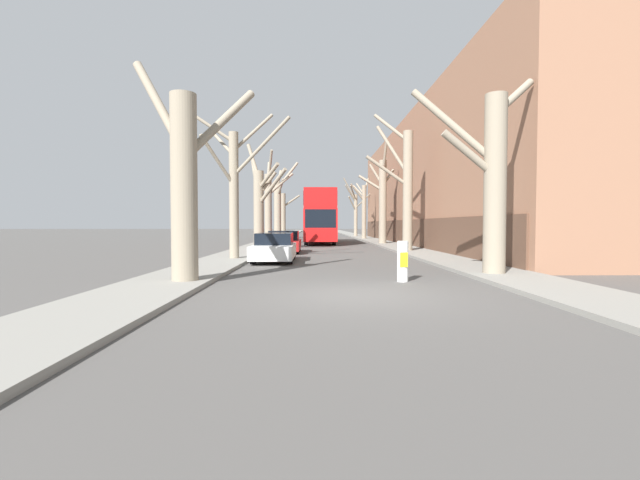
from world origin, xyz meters
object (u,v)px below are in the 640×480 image
Objects in this scene: street_tree_right_0 at (492,178)px; street_tree_right_4 at (355,211)px; double_decker_bus at (320,215)px; parked_car_1 at (284,242)px; parked_car_0 at (274,248)px; street_tree_left_5 at (283,214)px; street_tree_left_4 at (278,207)px; street_tree_left_0 at (185,177)px; street_tree_right_3 at (363,208)px; street_tree_left_3 at (269,204)px; street_tree_right_1 at (405,186)px; street_tree_left_2 at (260,203)px; street_tree_right_2 at (382,198)px; traffic_bollard at (403,261)px; street_tree_left_1 at (234,184)px.

street_tree_right_0 is 43.20m from street_tree_right_4.
double_decker_bus is 2.59× the size of parked_car_1.
street_tree_left_5 is at bearing 93.42° from parked_car_0.
street_tree_left_4 is 1.04× the size of street_tree_right_4.
double_decker_bus is (4.04, 25.31, -0.44)m from street_tree_left_0.
double_decker_bus is at bearing 82.95° from parked_car_0.
street_tree_left_5 is 9.77m from street_tree_right_3.
street_tree_left_3 reaches higher than street_tree_right_0.
street_tree_left_5 is at bearing -145.86° from street_tree_right_4.
street_tree_right_1 is 1.08× the size of street_tree_right_4.
street_tree_left_2 is 0.82× the size of street_tree_right_1.
street_tree_right_1 is 9.69m from street_tree_right_2.
street_tree_left_5 is at bearing 94.23° from parked_car_1.
street_tree_right_0 is 5.43× the size of traffic_bollard.
street_tree_right_3 is (9.08, -3.56, 0.58)m from street_tree_left_5.
parked_car_1 is at bearing 108.68° from traffic_bollard.
street_tree_right_1 reaches higher than street_tree_left_4.
street_tree_left_4 is (-0.07, 31.66, 0.44)m from street_tree_left_0.
street_tree_left_2 is 0.64× the size of double_decker_bus.
street_tree_right_2 is 11.92m from street_tree_right_3.
parked_car_0 is at bearing 142.83° from street_tree_right_0.
street_tree_right_4 is (0.08, 31.35, -0.46)m from street_tree_right_1.
street_tree_right_4 reaches higher than street_tree_left_1.
street_tree_left_5 is 1.25× the size of parked_car_0.
street_tree_left_4 is 1.27× the size of street_tree_right_0.
street_tree_left_0 is 0.94× the size of street_tree_right_3.
street_tree_left_2 is at bearing 166.79° from street_tree_right_1.
street_tree_right_4 is at bearing 86.22° from traffic_bollard.
traffic_bollard is (4.32, -6.76, -0.02)m from parked_car_0.
parked_car_0 is at bearing -90.00° from parked_car_1.
street_tree_left_3 is at bearing -90.78° from street_tree_left_4.
street_tree_right_3 is 1.61× the size of parked_car_0.
street_tree_left_3 is 1.19× the size of street_tree_right_0.
street_tree_left_0 is at bearing -89.57° from street_tree_left_3.
traffic_bollard is at bearing 3.64° from street_tree_left_0.
street_tree_left_3 reaches higher than street_tree_left_1.
street_tree_left_2 is 16.18m from street_tree_left_4.
street_tree_right_1 is at bearing 32.66° from street_tree_left_1.
street_tree_right_4 is at bearing 66.50° from street_tree_left_3.
street_tree_right_4 is at bearing 89.72° from street_tree_right_3.
street_tree_left_0 is 36.15m from street_tree_right_3.
street_tree_right_3 is at bearing 62.97° from double_decker_bus.
double_decker_bus is 25.08m from traffic_bollard.
double_decker_bus is at bearing 102.15° from street_tree_right_0.
street_tree_left_3 is 14.66m from street_tree_right_3.
street_tree_left_5 is 0.63× the size of street_tree_right_1.
street_tree_left_0 is 45.66m from street_tree_right_4.
street_tree_right_4 is (9.04, 44.76, 0.51)m from street_tree_left_0.
street_tree_left_0 is 1.01× the size of street_tree_right_0.
street_tree_left_0 is at bearing -123.75° from street_tree_right_1.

